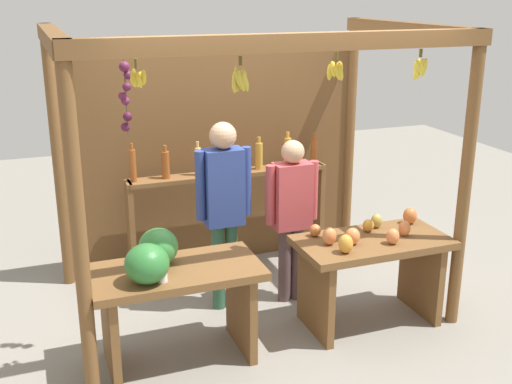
{
  "coord_description": "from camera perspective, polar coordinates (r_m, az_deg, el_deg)",
  "views": [
    {
      "loc": [
        -1.73,
        -4.82,
        2.66
      ],
      "look_at": [
        0.0,
        -0.19,
        1.07
      ],
      "focal_mm": 44.52,
      "sensor_mm": 36.0,
      "label": 1
    }
  ],
  "objects": [
    {
      "name": "vendor_woman",
      "position": [
        5.47,
        3.23,
        -1.44
      ],
      "size": [
        0.48,
        0.2,
        1.46
      ],
      "rotation": [
        0.0,
        0.0,
        -0.1
      ],
      "color": "brown",
      "rests_on": "ground"
    },
    {
      "name": "ground_plane",
      "position": [
        5.77,
        -0.66,
        -9.67
      ],
      "size": [
        12.0,
        12.0,
        0.0
      ],
      "primitive_type": "plane",
      "color": "gray",
      "rests_on": "ground"
    },
    {
      "name": "market_stall",
      "position": [
        5.67,
        -2.22,
        4.84
      ],
      "size": [
        3.07,
        1.99,
        2.39
      ],
      "color": "brown",
      "rests_on": "ground"
    },
    {
      "name": "vendor_man",
      "position": [
        5.29,
        -2.9,
        -0.66
      ],
      "size": [
        0.48,
        0.22,
        1.64
      ],
      "rotation": [
        0.0,
        0.0,
        0.15
      ],
      "color": "#305C41",
      "rests_on": "ground"
    },
    {
      "name": "fruit_counter_left",
      "position": [
        4.65,
        -7.84,
        -8.03
      ],
      "size": [
        1.24,
        0.68,
        1.02
      ],
      "color": "brown",
      "rests_on": "ground"
    },
    {
      "name": "bottle_shelf_unit",
      "position": [
        6.1,
        -2.35,
        0.03
      ],
      "size": [
        1.96,
        0.22,
        1.36
      ],
      "color": "brown",
      "rests_on": "ground"
    },
    {
      "name": "fruit_counter_right",
      "position": [
        5.27,
        10.27,
        -5.99
      ],
      "size": [
        1.24,
        0.64,
        0.89
      ],
      "color": "brown",
      "rests_on": "ground"
    }
  ]
}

